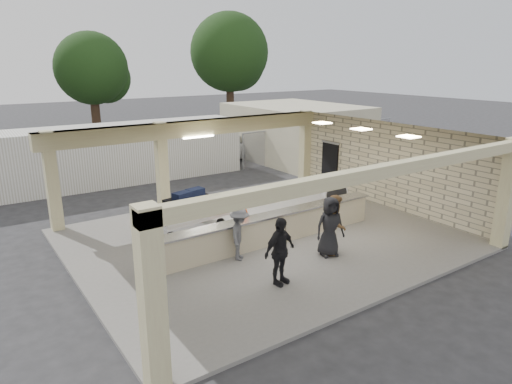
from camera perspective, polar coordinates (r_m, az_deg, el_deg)
ground at (r=15.34m, az=1.04°, el=-6.03°), size 120.00×120.00×0.00m
pavilion at (r=15.52m, az=0.27°, el=-0.48°), size 12.01×10.00×3.55m
baggage_counter at (r=14.75m, az=2.18°, el=-4.51°), size 8.20×0.58×0.98m
luggage_cart at (r=15.68m, az=-8.64°, el=-2.27°), size 2.65×1.81×1.45m
drum_fan at (r=18.45m, az=9.80°, el=-0.14°), size 1.05×0.62×1.10m
baggage_handler at (r=15.26m, az=-1.53°, el=-2.48°), size 0.59×0.68×1.63m
passenger_a at (r=14.04m, az=9.85°, el=-3.98°), size 0.94×0.86×1.83m
passenger_b at (r=11.94m, az=2.99°, el=-7.42°), size 1.13×0.59×1.83m
passenger_c at (r=13.40m, az=-2.04°, el=-5.28°), size 0.97×0.99×1.59m
passenger_d at (r=13.82m, az=9.22°, el=-4.28°), size 0.96×0.61×1.83m
car_white_a at (r=28.66m, az=-2.30°, el=5.92°), size 5.52×3.93×1.43m
car_white_b at (r=32.90m, az=5.14°, el=7.35°), size 5.28×2.43×1.61m
car_dark at (r=31.42m, az=-6.70°, el=6.59°), size 4.03×2.00×1.28m
container_white at (r=23.36m, az=-17.44°, el=4.54°), size 12.92×2.93×2.78m
fence at (r=28.57m, az=8.56°, el=6.41°), size 12.06×0.06×2.03m
tree_mid at (r=39.17m, az=-19.46°, el=14.03°), size 6.00×5.60×8.00m
tree_right at (r=43.11m, az=-3.07°, el=16.66°), size 7.20×7.00×10.00m
adjacent_building at (r=28.25m, az=4.97°, el=7.54°), size 6.00×8.00×3.20m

